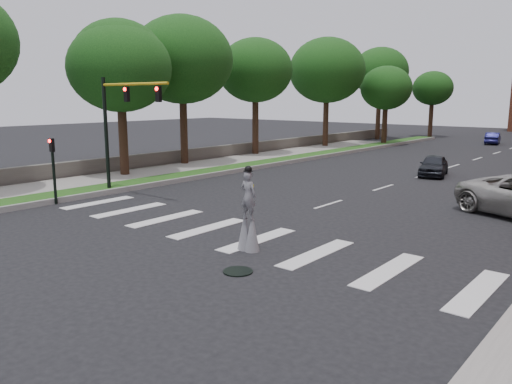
% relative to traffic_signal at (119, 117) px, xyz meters
% --- Properties ---
extents(ground_plane, '(160.00, 160.00, 0.00)m').
position_rel_traffic_signal_xyz_m(ground_plane, '(9.78, -3.00, -4.15)').
color(ground_plane, black).
rests_on(ground_plane, ground).
extents(grass_median, '(2.00, 60.00, 0.25)m').
position_rel_traffic_signal_xyz_m(grass_median, '(-1.72, 17.00, -4.03)').
color(grass_median, '#1D4A15').
rests_on(grass_median, ground).
extents(median_curb, '(0.20, 60.00, 0.28)m').
position_rel_traffic_signal_xyz_m(median_curb, '(-0.67, 17.00, -4.01)').
color(median_curb, gray).
rests_on(median_curb, ground).
extents(sidewalk_left, '(4.00, 60.00, 0.18)m').
position_rel_traffic_signal_xyz_m(sidewalk_left, '(-4.72, 7.00, -4.06)').
color(sidewalk_left, gray).
rests_on(sidewalk_left, ground).
extents(stone_wall, '(0.50, 56.00, 1.10)m').
position_rel_traffic_signal_xyz_m(stone_wall, '(-7.22, 19.00, -3.60)').
color(stone_wall, '#514D46').
rests_on(stone_wall, ground).
extents(manhole, '(0.90, 0.90, 0.04)m').
position_rel_traffic_signal_xyz_m(manhole, '(12.78, -5.00, -4.13)').
color(manhole, black).
rests_on(manhole, ground).
extents(traffic_signal, '(5.30, 0.23, 6.20)m').
position_rel_traffic_signal_xyz_m(traffic_signal, '(0.00, 0.00, 0.00)').
color(traffic_signal, black).
rests_on(traffic_signal, ground).
extents(secondary_signal, '(0.25, 0.21, 3.23)m').
position_rel_traffic_signal_xyz_m(secondary_signal, '(-0.52, -3.50, -2.20)').
color(secondary_signal, black).
rests_on(secondary_signal, ground).
extents(stilt_performer, '(0.84, 0.53, 2.92)m').
position_rel_traffic_signal_xyz_m(stilt_performer, '(11.61, -3.15, -3.02)').
color(stilt_performer, black).
rests_on(stilt_performer, ground).
extents(car_near, '(2.62, 4.38, 1.40)m').
position_rel_traffic_signal_xyz_m(car_near, '(10.31, 17.35, -3.45)').
color(car_near, black).
rests_on(car_near, ground).
extents(car_mid, '(2.07, 4.15, 1.31)m').
position_rel_traffic_signal_xyz_m(car_mid, '(6.91, 44.33, -3.50)').
color(car_mid, '#151449').
rests_on(car_mid, ground).
extents(tree_1, '(5.87, 5.87, 10.05)m').
position_rel_traffic_signal_xyz_m(tree_1, '(-5.37, 4.00, 3.35)').
color(tree_1, black).
rests_on(tree_1, ground).
extents(tree_2, '(7.60, 7.60, 11.11)m').
position_rel_traffic_signal_xyz_m(tree_2, '(-6.26, 10.14, 3.71)').
color(tree_2, black).
rests_on(tree_2, ground).
extents(tree_3, '(6.54, 6.54, 10.25)m').
position_rel_traffic_signal_xyz_m(tree_3, '(-6.32, 18.70, 3.29)').
color(tree_3, black).
rests_on(tree_3, ground).
extents(tree_4, '(7.75, 7.75, 11.15)m').
position_rel_traffic_signal_xyz_m(tree_4, '(-5.53, 29.14, 3.68)').
color(tree_4, black).
rests_on(tree_4, ground).
extents(tree_5, '(6.85, 6.85, 11.17)m').
position_rel_traffic_signal_xyz_m(tree_5, '(-6.04, 42.17, 4.07)').
color(tree_5, black).
rests_on(tree_5, ground).
extents(tree_6, '(5.51, 5.51, 8.50)m').
position_rel_traffic_signal_xyz_m(tree_6, '(-2.01, 35.58, 1.96)').
color(tree_6, black).
rests_on(tree_6, ground).
extents(tree_7, '(5.16, 5.16, 8.51)m').
position_rel_traffic_signal_xyz_m(tree_7, '(-2.37, 49.97, 2.12)').
color(tree_7, black).
rests_on(tree_7, ground).
extents(tree_8, '(6.54, 6.54, 9.76)m').
position_rel_traffic_signal_xyz_m(tree_8, '(-5.07, 3.81, 2.80)').
color(tree_8, black).
rests_on(tree_8, ground).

